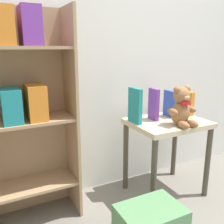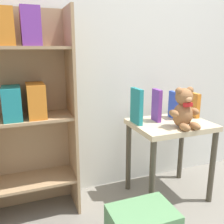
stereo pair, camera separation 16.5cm
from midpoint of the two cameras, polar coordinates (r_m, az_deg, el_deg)
The scene contains 8 objects.
wall_back at distance 2.01m, azimuth 2.88°, elevation 18.84°, with size 4.80×0.06×2.50m.
bookshelf_side at distance 1.62m, azimuth -22.53°, elevation 1.92°, with size 0.60×0.28×1.34m.
display_table at distance 1.88m, azimuth 10.01°, elevation -5.00°, with size 0.55×0.43×0.58m.
teddy_bear at distance 1.73m, azimuth 13.05°, elevation 0.94°, with size 0.21×0.19×0.27m.
book_standing_teal at distance 1.74m, azimuth 2.59°, elevation 1.42°, with size 0.03×0.14×0.25m, color teal.
book_standing_purple at distance 1.83m, azimuth 6.96°, elevation 1.71°, with size 0.03×0.11×0.23m, color purple.
book_standing_blue at distance 1.94m, azimuth 10.68°, elevation 1.83°, with size 0.03×0.12×0.20m, color #2D51B7.
book_standing_orange at distance 2.02m, azimuth 14.69°, elevation 1.92°, with size 0.03×0.11×0.18m, color orange.
Camera 1 is at (-1.06, -0.39, 1.10)m, focal length 40.00 mm.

